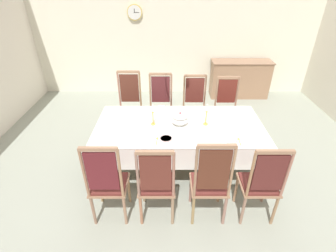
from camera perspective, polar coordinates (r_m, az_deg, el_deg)
name	(u,v)px	position (r m, az deg, el deg)	size (l,w,h in m)	color
ground	(178,172)	(4.04, 2.25, -10.47)	(6.73, 6.34, 0.04)	#959C8D
back_wall	(174,21)	(6.30, 1.42, 22.81)	(6.73, 0.08, 3.51)	silver
dining_table	(178,129)	(3.74, 2.38, -0.61)	(2.43, 1.20, 0.77)	#A27A55
tablecloth	(178,129)	(3.74, 2.38, -0.72)	(2.45, 1.22, 0.35)	white
chair_south_a	(107,182)	(3.08, -13.79, -12.23)	(0.44, 0.42, 1.17)	#9B7B4C
chair_north_a	(129,104)	(4.72, -8.86, 4.86)	(0.44, 0.42, 1.21)	#9D784B
chair_south_b	(156,183)	(3.01, -2.79, -12.72)	(0.44, 0.42, 1.13)	#907A5A
chair_north_b	(160,105)	(4.67, -1.85, 4.76)	(0.44, 0.42, 1.17)	#996C53
chair_south_c	(210,181)	(3.03, 9.43, -12.22)	(0.44, 0.42, 1.21)	#99695D
chair_north_c	(194,106)	(4.70, 5.85, 4.62)	(0.44, 0.42, 1.13)	#9A7B4C
chair_south_d	(261,182)	(3.20, 20.28, -11.87)	(0.44, 0.42, 1.14)	#9C7253
chair_north_d	(226,106)	(4.80, 13.01, 4.42)	(0.44, 0.42, 1.10)	#9C7859
soup_tureen	(179,119)	(3.65, 2.56, 1.68)	(0.25, 0.25, 0.20)	silver
candlestick_west	(152,117)	(3.64, -3.62, 2.04)	(0.07, 0.07, 0.32)	gold
candlestick_east	(205,117)	(3.67, 8.47, 2.12)	(0.07, 0.07, 0.33)	gold
bowl_near_left	(230,140)	(3.42, 13.97, -3.09)	(0.16, 0.16, 0.04)	silver
bowl_near_right	(165,139)	(3.33, -0.63, -3.02)	(0.18, 0.18, 0.04)	silver
bowl_far_left	(160,108)	(4.10, -1.84, 4.03)	(0.19, 0.19, 0.05)	silver
spoon_primary	(238,140)	(3.47, 15.64, -3.04)	(0.03, 0.18, 0.01)	gold
spoon_secondary	(156,139)	(3.36, -2.66, -3.03)	(0.03, 0.18, 0.01)	gold
sideboard	(239,79)	(6.56, 15.75, 10.26)	(1.44, 0.48, 0.90)	#997255
mounted_clock	(134,12)	(6.25, -7.82, 24.21)	(0.34, 0.06, 0.34)	#D1B251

